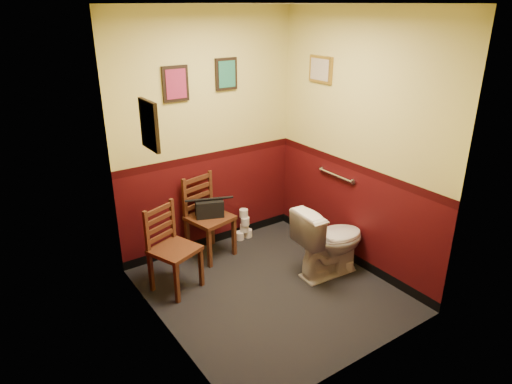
% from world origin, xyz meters
% --- Properties ---
extents(floor, '(2.20, 2.40, 0.00)m').
position_xyz_m(floor, '(0.00, 0.00, 0.00)').
color(floor, black).
rests_on(floor, ground).
extents(ceiling, '(2.20, 2.40, 0.00)m').
position_xyz_m(ceiling, '(0.00, 0.00, 2.70)').
color(ceiling, silver).
rests_on(ceiling, ground).
extents(wall_back, '(2.20, 0.00, 2.70)m').
position_xyz_m(wall_back, '(0.00, 1.20, 1.35)').
color(wall_back, '#3F090C').
rests_on(wall_back, ground).
extents(wall_front, '(2.20, 0.00, 2.70)m').
position_xyz_m(wall_front, '(0.00, -1.20, 1.35)').
color(wall_front, '#3F090C').
rests_on(wall_front, ground).
extents(wall_left, '(0.00, 2.40, 2.70)m').
position_xyz_m(wall_left, '(-1.10, 0.00, 1.35)').
color(wall_left, '#3F090C').
rests_on(wall_left, ground).
extents(wall_right, '(0.00, 2.40, 2.70)m').
position_xyz_m(wall_right, '(1.10, 0.00, 1.35)').
color(wall_right, '#3F090C').
rests_on(wall_right, ground).
extents(grab_bar, '(0.05, 0.56, 0.06)m').
position_xyz_m(grab_bar, '(1.07, 0.25, 0.95)').
color(grab_bar, silver).
rests_on(grab_bar, wall_right).
extents(framed_print_back_a, '(0.28, 0.04, 0.36)m').
position_xyz_m(framed_print_back_a, '(-0.35, 1.18, 1.95)').
color(framed_print_back_a, black).
rests_on(framed_print_back_a, wall_back).
extents(framed_print_back_b, '(0.26, 0.04, 0.34)m').
position_xyz_m(framed_print_back_b, '(0.25, 1.18, 2.00)').
color(framed_print_back_b, black).
rests_on(framed_print_back_b, wall_back).
extents(framed_print_left, '(0.04, 0.30, 0.38)m').
position_xyz_m(framed_print_left, '(-1.08, 0.10, 1.85)').
color(framed_print_left, black).
rests_on(framed_print_left, wall_left).
extents(framed_print_right, '(0.04, 0.34, 0.28)m').
position_xyz_m(framed_print_right, '(1.08, 0.60, 2.05)').
color(framed_print_right, olive).
rests_on(framed_print_right, wall_right).
extents(toilet, '(0.82, 0.49, 0.77)m').
position_xyz_m(toilet, '(0.72, -0.08, 0.39)').
color(toilet, white).
rests_on(toilet, floor).
extents(toilet_brush, '(0.12, 0.12, 0.41)m').
position_xyz_m(toilet_brush, '(0.93, -0.17, 0.07)').
color(toilet_brush, silver).
rests_on(toilet_brush, floor).
extents(chair_left, '(0.53, 0.53, 0.88)m').
position_xyz_m(chair_left, '(-0.77, 0.62, 0.44)').
color(chair_left, '#5B2F1B').
rests_on(chair_left, floor).
extents(chair_right, '(0.53, 0.53, 0.94)m').
position_xyz_m(chair_right, '(-0.15, 1.01, 0.47)').
color(chair_right, '#5B2F1B').
rests_on(chair_right, floor).
extents(handbag, '(0.34, 0.25, 0.22)m').
position_xyz_m(handbag, '(-0.14, 0.97, 0.59)').
color(handbag, black).
rests_on(handbag, chair_right).
extents(tp_stack, '(0.22, 0.14, 0.39)m').
position_xyz_m(tp_stack, '(0.40, 1.09, 0.16)').
color(tp_stack, silver).
rests_on(tp_stack, floor).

